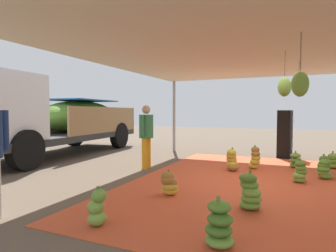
{
  "coord_description": "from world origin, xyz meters",
  "views": [
    {
      "loc": [
        -5.82,
        -0.74,
        1.42
      ],
      "look_at": [
        0.23,
        1.96,
        1.1
      ],
      "focal_mm": 30.47,
      "sensor_mm": 36.0,
      "label": 1
    }
  ],
  "objects_px": {
    "banana_bunch_2": "(250,193)",
    "banana_bunch_11": "(324,170)",
    "banana_bunch_4": "(255,159)",
    "banana_bunch_1": "(232,161)",
    "banana_bunch_5": "(300,172)",
    "banana_bunch_10": "(169,184)",
    "speaker_stack": "(285,134)",
    "banana_bunch_8": "(333,161)",
    "banana_bunch_13": "(296,161)",
    "banana_bunch_6": "(324,165)",
    "banana_bunch_7": "(97,209)",
    "cargo_truck_main": "(51,118)",
    "banana_bunch_12": "(219,226)",
    "worker_1": "(146,132)"
  },
  "relations": [
    {
      "from": "banana_bunch_2",
      "to": "banana_bunch_11",
      "type": "distance_m",
      "value": 2.85
    },
    {
      "from": "banana_bunch_2",
      "to": "banana_bunch_4",
      "type": "height_order",
      "value": "banana_bunch_4"
    },
    {
      "from": "banana_bunch_1",
      "to": "banana_bunch_5",
      "type": "distance_m",
      "value": 1.6
    },
    {
      "from": "banana_bunch_10",
      "to": "speaker_stack",
      "type": "xyz_separation_m",
      "value": [
        5.23,
        -1.66,
        0.54
      ]
    },
    {
      "from": "banana_bunch_2",
      "to": "banana_bunch_11",
      "type": "bearing_deg",
      "value": -24.04
    },
    {
      "from": "banana_bunch_8",
      "to": "banana_bunch_13",
      "type": "distance_m",
      "value": 0.88
    },
    {
      "from": "banana_bunch_6",
      "to": "banana_bunch_11",
      "type": "height_order",
      "value": "banana_bunch_11"
    },
    {
      "from": "banana_bunch_7",
      "to": "banana_bunch_6",
      "type": "bearing_deg",
      "value": -32.14
    },
    {
      "from": "banana_bunch_6",
      "to": "banana_bunch_13",
      "type": "relative_size",
      "value": 1.04
    },
    {
      "from": "banana_bunch_6",
      "to": "banana_bunch_8",
      "type": "xyz_separation_m",
      "value": [
        0.78,
        -0.27,
        -0.01
      ]
    },
    {
      "from": "banana_bunch_1",
      "to": "banana_bunch_7",
      "type": "relative_size",
      "value": 1.15
    },
    {
      "from": "banana_bunch_1",
      "to": "cargo_truck_main",
      "type": "xyz_separation_m",
      "value": [
        0.02,
        5.82,
        0.96
      ]
    },
    {
      "from": "banana_bunch_7",
      "to": "speaker_stack",
      "type": "distance_m",
      "value": 7.08
    },
    {
      "from": "banana_bunch_2",
      "to": "banana_bunch_6",
      "type": "xyz_separation_m",
      "value": [
        3.18,
        -1.2,
        -0.06
      ]
    },
    {
      "from": "banana_bunch_13",
      "to": "speaker_stack",
      "type": "height_order",
      "value": "speaker_stack"
    },
    {
      "from": "banana_bunch_7",
      "to": "banana_bunch_5",
      "type": "bearing_deg",
      "value": -34.64
    },
    {
      "from": "banana_bunch_8",
      "to": "banana_bunch_13",
      "type": "height_order",
      "value": "banana_bunch_8"
    },
    {
      "from": "banana_bunch_6",
      "to": "banana_bunch_5",
      "type": "bearing_deg",
      "value": 156.09
    },
    {
      "from": "banana_bunch_11",
      "to": "banana_bunch_12",
      "type": "height_order",
      "value": "banana_bunch_12"
    },
    {
      "from": "cargo_truck_main",
      "to": "banana_bunch_5",
      "type": "bearing_deg",
      "value": -95.05
    },
    {
      "from": "banana_bunch_12",
      "to": "banana_bunch_13",
      "type": "bearing_deg",
      "value": -8.58
    },
    {
      "from": "banana_bunch_10",
      "to": "banana_bunch_11",
      "type": "relative_size",
      "value": 0.93
    },
    {
      "from": "banana_bunch_5",
      "to": "banana_bunch_13",
      "type": "distance_m",
      "value": 1.67
    },
    {
      "from": "banana_bunch_1",
      "to": "banana_bunch_4",
      "type": "distance_m",
      "value": 0.66
    },
    {
      "from": "banana_bunch_2",
      "to": "banana_bunch_5",
      "type": "relative_size",
      "value": 1.17
    },
    {
      "from": "banana_bunch_7",
      "to": "banana_bunch_1",
      "type": "bearing_deg",
      "value": -12.16
    },
    {
      "from": "banana_bunch_1",
      "to": "banana_bunch_2",
      "type": "height_order",
      "value": "banana_bunch_2"
    },
    {
      "from": "banana_bunch_4",
      "to": "banana_bunch_12",
      "type": "relative_size",
      "value": 1.12
    },
    {
      "from": "banana_bunch_13",
      "to": "banana_bunch_4",
      "type": "bearing_deg",
      "value": 122.66
    },
    {
      "from": "banana_bunch_4",
      "to": "cargo_truck_main",
      "type": "xyz_separation_m",
      "value": [
        -0.43,
        6.29,
        0.95
      ]
    },
    {
      "from": "banana_bunch_4",
      "to": "worker_1",
      "type": "distance_m",
      "value": 2.79
    },
    {
      "from": "banana_bunch_11",
      "to": "banana_bunch_6",
      "type": "bearing_deg",
      "value": -3.73
    },
    {
      "from": "banana_bunch_12",
      "to": "cargo_truck_main",
      "type": "relative_size",
      "value": 0.08
    },
    {
      "from": "banana_bunch_8",
      "to": "banana_bunch_11",
      "type": "xyz_separation_m",
      "value": [
        -1.36,
        0.3,
        0.02
      ]
    },
    {
      "from": "banana_bunch_1",
      "to": "banana_bunch_7",
      "type": "bearing_deg",
      "value": 167.84
    },
    {
      "from": "banana_bunch_8",
      "to": "banana_bunch_12",
      "type": "relative_size",
      "value": 0.82
    },
    {
      "from": "banana_bunch_11",
      "to": "banana_bunch_8",
      "type": "bearing_deg",
      "value": -12.58
    },
    {
      "from": "banana_bunch_2",
      "to": "worker_1",
      "type": "relative_size",
      "value": 0.37
    },
    {
      "from": "banana_bunch_5",
      "to": "banana_bunch_7",
      "type": "xyz_separation_m",
      "value": [
        -3.39,
        2.34,
        0.0
      ]
    },
    {
      "from": "banana_bunch_6",
      "to": "banana_bunch_12",
      "type": "bearing_deg",
      "value": 163.44
    },
    {
      "from": "banana_bunch_6",
      "to": "banana_bunch_10",
      "type": "relative_size",
      "value": 1.05
    },
    {
      "from": "banana_bunch_2",
      "to": "banana_bunch_13",
      "type": "bearing_deg",
      "value": -9.54
    },
    {
      "from": "banana_bunch_1",
      "to": "worker_1",
      "type": "distance_m",
      "value": 2.22
    },
    {
      "from": "banana_bunch_8",
      "to": "banana_bunch_5",
      "type": "bearing_deg",
      "value": 158.13
    },
    {
      "from": "banana_bunch_10",
      "to": "banana_bunch_12",
      "type": "height_order",
      "value": "banana_bunch_12"
    },
    {
      "from": "banana_bunch_4",
      "to": "banana_bunch_11",
      "type": "distance_m",
      "value": 1.55
    },
    {
      "from": "banana_bunch_2",
      "to": "worker_1",
      "type": "height_order",
      "value": "worker_1"
    },
    {
      "from": "banana_bunch_4",
      "to": "banana_bunch_12",
      "type": "distance_m",
      "value": 4.39
    },
    {
      "from": "banana_bunch_11",
      "to": "banana_bunch_4",
      "type": "bearing_deg",
      "value": 71.31
    },
    {
      "from": "banana_bunch_1",
      "to": "banana_bunch_11",
      "type": "distance_m",
      "value": 1.95
    }
  ]
}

